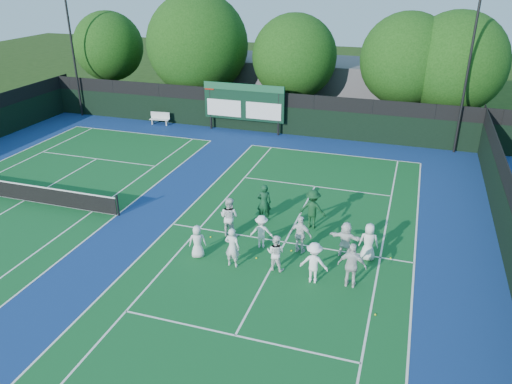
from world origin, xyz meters
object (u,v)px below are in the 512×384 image
(tennis_net, at_px, (23,192))
(bench, at_px, (160,118))
(coach_left, at_px, (264,203))
(scoreboard, at_px, (244,102))

(tennis_net, relative_size, bench, 7.34)
(bench, relative_size, coach_left, 0.82)
(scoreboard, xyz_separation_m, coach_left, (5.50, -12.86, -1.26))
(tennis_net, height_order, bench, tennis_net)
(tennis_net, height_order, coach_left, coach_left)
(tennis_net, distance_m, bench, 14.37)
(scoreboard, bearing_deg, bench, -178.15)
(tennis_net, relative_size, coach_left, 6.05)
(scoreboard, xyz_separation_m, bench, (-6.72, -0.22, -1.68))
(tennis_net, bearing_deg, bench, 88.92)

